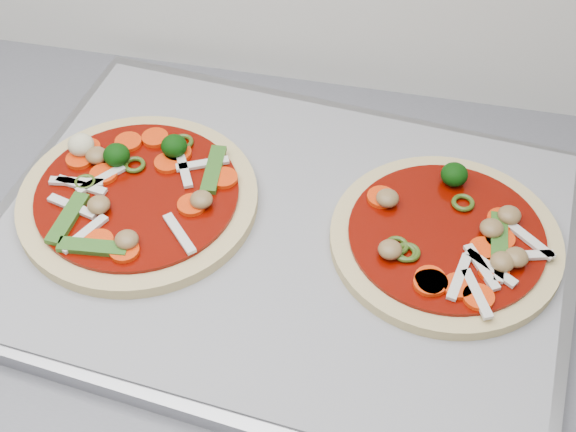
# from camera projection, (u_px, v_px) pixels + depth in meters

# --- Properties ---
(baking_tray) EXTENTS (0.54, 0.42, 0.02)m
(baking_tray) POSITION_uv_depth(u_px,v_px,m) (280.00, 239.00, 0.70)
(baking_tray) COLOR #929397
(baking_tray) RESTS_ON countertop
(parchment) EXTENTS (0.51, 0.39, 0.00)m
(parchment) POSITION_uv_depth(u_px,v_px,m) (280.00, 232.00, 0.69)
(parchment) COLOR gray
(parchment) RESTS_ON baking_tray
(pizza_left) EXTENTS (0.23, 0.23, 0.04)m
(pizza_left) POSITION_uv_depth(u_px,v_px,m) (137.00, 195.00, 0.71)
(pizza_left) COLOR tan
(pizza_left) RESTS_ON parchment
(pizza_right) EXTENTS (0.22, 0.22, 0.03)m
(pizza_right) POSITION_uv_depth(u_px,v_px,m) (448.00, 239.00, 0.67)
(pizza_right) COLOR tan
(pizza_right) RESTS_ON parchment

